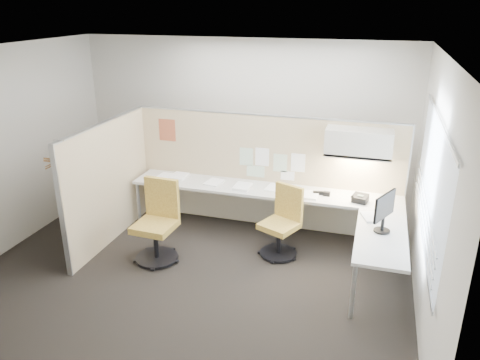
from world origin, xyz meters
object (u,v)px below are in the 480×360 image
(chair_left, at_px, (158,224))
(desk, at_px, (283,203))
(chair_right, at_px, (282,224))
(phone, at_px, (360,198))
(monitor, at_px, (384,210))

(chair_left, bearing_deg, desk, 35.39)
(desk, height_order, chair_right, chair_right)
(phone, bearing_deg, chair_left, -144.60)
(desk, distance_m, chair_left, 1.81)
(chair_left, height_order, chair_right, chair_left)
(desk, distance_m, monitor, 1.64)
(desk, xyz_separation_m, chair_right, (0.07, -0.38, -0.15))
(chair_right, height_order, monitor, monitor)
(chair_left, bearing_deg, chair_right, 23.15)
(phone, bearing_deg, chair_right, -142.63)
(desk, relative_size, monitor, 8.12)
(chair_left, distance_m, monitor, 2.94)
(monitor, xyz_separation_m, phone, (-0.31, 0.84, -0.23))
(monitor, bearing_deg, chair_right, 98.15)
(desk, height_order, monitor, monitor)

